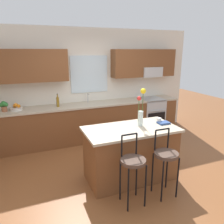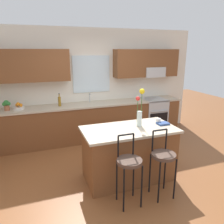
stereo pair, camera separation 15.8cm
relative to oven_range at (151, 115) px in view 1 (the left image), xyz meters
name	(u,v)px [view 1 (the left image)]	position (x,y,z in m)	size (l,w,h in m)	color
ground_plane	(121,171)	(-1.63, -1.68, -0.46)	(14.00, 14.00, 0.00)	brown
back_wall_assembly	(91,78)	(-1.60, 0.31, 1.05)	(5.60, 0.50, 2.70)	silver
counter_run	(94,121)	(-1.63, 0.02, 0.01)	(4.56, 0.64, 0.92)	brown
sink_faucet	(88,97)	(-1.72, 0.17, 0.60)	(0.02, 0.13, 0.23)	#B7BABC
oven_range	(151,115)	(0.00, 0.00, 0.00)	(0.60, 0.64, 0.92)	#B7BABC
kitchen_island	(130,153)	(-1.57, -1.90, 0.00)	(1.56, 0.82, 0.92)	brown
bar_stool_near	(133,164)	(-1.84, -2.52, 0.18)	(0.36, 0.36, 1.04)	black
bar_stool_middle	(166,157)	(-1.29, -2.52, 0.18)	(0.36, 0.36, 1.04)	black
flower_vase	(141,110)	(-1.36, -1.84, 0.74)	(0.16, 0.09, 0.65)	silver
mug_ceramic	(159,120)	(-0.98, -1.83, 0.51)	(0.08, 0.08, 0.09)	silver
cookbook	(163,123)	(-0.93, -1.91, 0.48)	(0.20, 0.15, 0.03)	navy
fruit_bowl_oranges	(16,108)	(-3.36, 0.03, 0.51)	(0.24, 0.24, 0.16)	silver
bottle_olive_oil	(58,102)	(-2.48, 0.02, 0.58)	(0.06, 0.06, 0.30)	olive
potted_plant_small	(4,106)	(-3.60, 0.02, 0.59)	(0.17, 0.11, 0.23)	#9E5B3D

